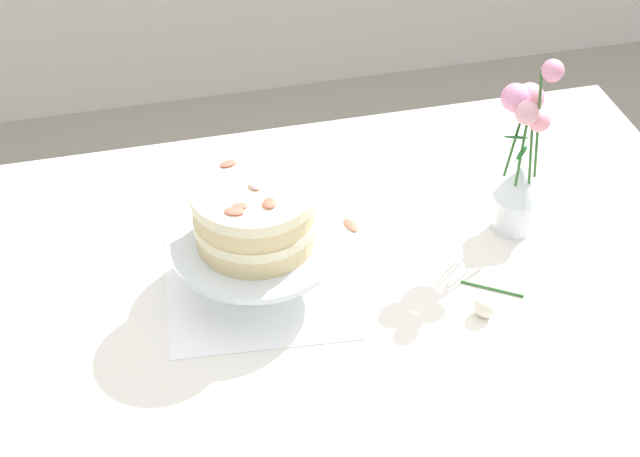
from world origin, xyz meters
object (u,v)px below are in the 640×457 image
(fallen_rose, at_px, (485,306))
(cake_stand, at_px, (256,248))
(dining_table, at_px, (362,322))
(layer_cake, at_px, (255,214))
(flower_vase, at_px, (521,164))

(fallen_rose, bearing_deg, cake_stand, 155.66)
(dining_table, relative_size, layer_cake, 6.67)
(cake_stand, relative_size, fallen_rose, 2.74)
(dining_table, relative_size, flower_vase, 3.92)
(dining_table, height_order, layer_cake, layer_cake)
(layer_cake, relative_size, fallen_rose, 1.98)
(layer_cake, height_order, fallen_rose, layer_cake)
(cake_stand, relative_size, layer_cake, 1.38)
(cake_stand, xyz_separation_m, layer_cake, (-0.00, -0.00, 0.07))
(flower_vase, bearing_deg, dining_table, -164.15)
(dining_table, bearing_deg, layer_cake, 165.33)
(flower_vase, bearing_deg, fallen_rose, -122.94)
(dining_table, xyz_separation_m, cake_stand, (-0.18, 0.05, 0.17))
(dining_table, height_order, flower_vase, flower_vase)
(dining_table, relative_size, fallen_rose, 13.20)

